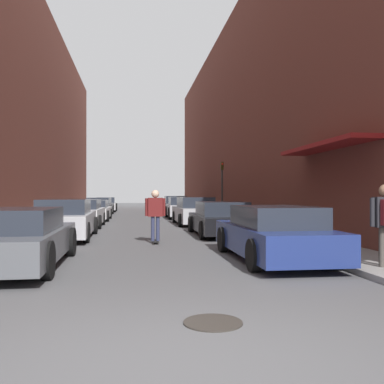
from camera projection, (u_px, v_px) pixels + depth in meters
name	position (u px, v px, depth m)	size (l,w,h in m)	color
ground	(140.00, 224.00, 21.79)	(99.64, 99.64, 0.00)	#515154
curb_strip_left	(61.00, 218.00, 25.63)	(1.80, 45.29, 0.12)	gray
curb_strip_right	(214.00, 217.00, 26.91)	(1.80, 45.29, 0.12)	gray
building_row_left	(11.00, 109.00, 25.26)	(4.90, 45.29, 13.10)	brown
building_row_right	(258.00, 120.00, 27.33)	(4.90, 45.29, 12.56)	brown
parked_car_left_0	(17.00, 238.00, 8.82)	(1.94, 4.76, 1.23)	#515459
parked_car_left_1	(66.00, 220.00, 14.54)	(1.87, 4.82, 1.34)	#B7B7BC
parked_car_left_2	(82.00, 214.00, 19.52)	(1.90, 3.99, 1.26)	silver
parked_car_left_3	(92.00, 210.00, 24.63)	(2.05, 4.77, 1.16)	silver
parked_car_left_4	(99.00, 206.00, 30.84)	(1.92, 4.66, 1.25)	#515459
parked_car_left_5	(105.00, 205.00, 36.58)	(1.88, 4.44, 1.23)	#B7B7BC
parked_car_right_0	(273.00, 234.00, 9.82)	(1.91, 4.67, 1.24)	navy
parked_car_right_1	(221.00, 219.00, 15.71)	(1.97, 4.63, 1.23)	black
parked_car_right_2	(195.00, 212.00, 21.10)	(1.89, 4.66, 1.36)	#B7B7BC
parked_car_right_3	(182.00, 208.00, 26.57)	(1.86, 4.13, 1.33)	#B7B7BC
parked_car_right_4	(175.00, 205.00, 32.52)	(1.90, 4.83, 1.36)	black
skateboarder	(155.00, 211.00, 13.16)	(0.63, 0.78, 1.64)	black
manhole_cover	(213.00, 322.00, 5.02)	(0.70, 0.70, 0.02)	#332D28
traffic_light	(222.00, 183.00, 24.52)	(0.16, 0.22, 3.23)	#2D2D2D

